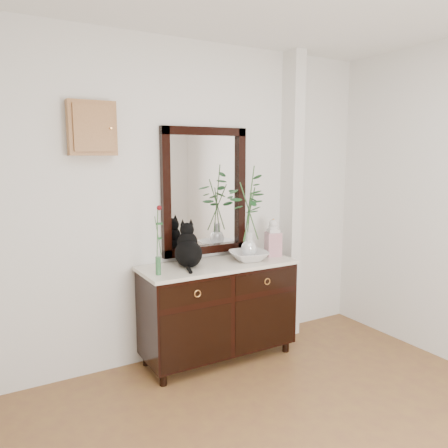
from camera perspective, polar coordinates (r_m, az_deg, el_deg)
wall_back at (r=3.78m, az=-3.95°, el=2.84°), size 3.60×0.04×2.70m
pilaster at (r=4.25m, az=8.77°, el=3.43°), size 0.12×0.20×2.70m
sideboard at (r=3.81m, az=-0.76°, el=-10.65°), size 1.33×0.52×0.82m
wall_mirror at (r=3.81m, az=-2.52°, el=4.25°), size 0.80×0.06×1.10m
key_cabinet at (r=3.45m, az=-16.87°, el=11.88°), size 0.35×0.10×0.40m
cat at (r=3.57m, az=-4.68°, el=-2.72°), size 0.33×0.37×0.36m
lotus_bowl at (r=3.80m, az=3.26°, el=-4.17°), size 0.39×0.39×0.08m
vase_branches at (r=3.73m, az=3.31°, el=1.58°), size 0.49×0.49×0.81m
bud_vase_rose at (r=3.33m, az=-8.67°, el=-2.06°), size 0.07×0.07×0.54m
ginger_jar at (r=3.96m, az=6.45°, el=-1.71°), size 0.16×0.16×0.34m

